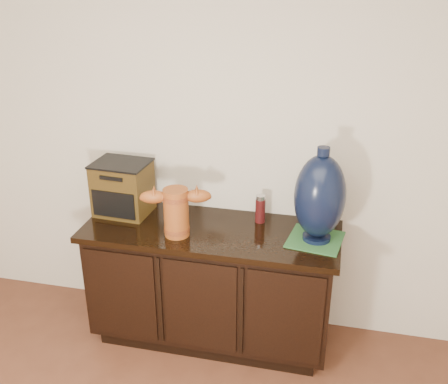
% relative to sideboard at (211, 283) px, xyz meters
% --- Properties ---
extents(sideboard, '(1.46, 0.56, 0.75)m').
position_rel_sideboard_xyz_m(sideboard, '(0.00, 0.00, 0.00)').
color(sideboard, black).
rests_on(sideboard, ground).
extents(terracotta_vessel, '(0.39, 0.17, 0.28)m').
position_rel_sideboard_xyz_m(terracotta_vessel, '(-0.17, -0.11, 0.52)').
color(terracotta_vessel, '#9F4E1D').
rests_on(terracotta_vessel, sideboard).
extents(tv_radio, '(0.34, 0.28, 0.32)m').
position_rel_sideboard_xyz_m(tv_radio, '(-0.56, 0.09, 0.53)').
color(tv_radio, '#3F2D0F').
rests_on(tv_radio, sideboard).
extents(green_mat, '(0.32, 0.32, 0.01)m').
position_rel_sideboard_xyz_m(green_mat, '(0.59, 0.00, 0.37)').
color(green_mat, '#285A2B').
rests_on(green_mat, sideboard).
extents(lamp_base, '(0.31, 0.31, 0.53)m').
position_rel_sideboard_xyz_m(lamp_base, '(0.59, 0.00, 0.63)').
color(lamp_base, black).
rests_on(lamp_base, green_mat).
extents(spray_can, '(0.06, 0.06, 0.17)m').
position_rel_sideboard_xyz_m(spray_can, '(0.26, 0.15, 0.45)').
color(spray_can, '#570E10').
rests_on(spray_can, sideboard).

